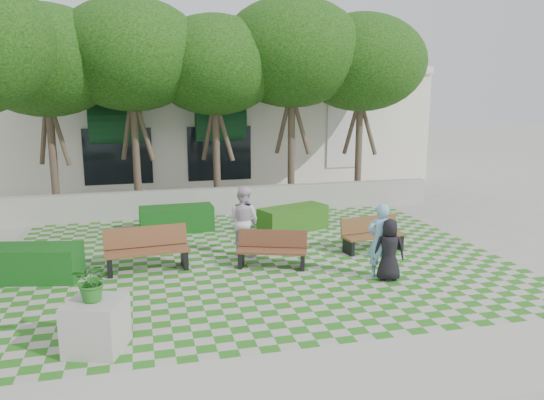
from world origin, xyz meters
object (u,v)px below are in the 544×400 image
object	(u,v)px
person_white	(244,221)
person_dark	(389,250)
hedge_midleft	(177,219)
bench_mid	(272,250)
bench_east	(372,235)
planter_front	(95,315)
hedge_midright	(293,219)
hedge_west	(29,263)
person_blue	(380,241)
bench_west	(147,250)

from	to	relation	value
person_white	person_dark	bearing A→B (deg)	-178.43
hedge_midleft	person_white	size ratio (longest dim) A/B	1.21
bench_mid	person_dark	bearing A→B (deg)	-13.60
bench_east	person_dark	world-z (taller)	person_dark
planter_front	person_white	distance (m)	5.56
person_white	hedge_midleft	bearing A→B (deg)	-15.97
hedge_midleft	person_white	world-z (taller)	person_white
bench_mid	planter_front	bearing A→B (deg)	-119.13
hedge_midright	person_dark	distance (m)	4.66
hedge_west	person_dark	size ratio (longest dim) A/B	1.58
bench_east	person_blue	size ratio (longest dim) A/B	1.03
planter_front	person_blue	world-z (taller)	person_blue
hedge_west	planter_front	xyz separation A→B (m)	(1.67, -3.77, 0.23)
bench_west	person_dark	distance (m)	5.55
person_blue	hedge_midleft	bearing A→B (deg)	-41.58
hedge_midright	hedge_midleft	world-z (taller)	hedge_midleft
planter_front	person_white	xyz separation A→B (m)	(3.32, 4.45, 0.27)
bench_west	hedge_midright	bearing A→B (deg)	26.22
bench_mid	person_dark	size ratio (longest dim) A/B	1.25
bench_west	person_blue	size ratio (longest dim) A/B	1.16
person_blue	hedge_west	bearing A→B (deg)	-3.02
bench_west	planter_front	size ratio (longest dim) A/B	1.30
hedge_midright	person_blue	xyz separation A→B (m)	(0.73, -4.35, 0.48)
bench_west	hedge_west	distance (m)	2.56
person_blue	person_white	bearing A→B (deg)	-32.77
planter_front	bench_east	bearing A→B (deg)	30.66
hedge_midleft	person_blue	distance (m)	6.61
hedge_west	person_white	world-z (taller)	person_white
bench_mid	person_blue	distance (m)	2.55
person_dark	bench_mid	bearing A→B (deg)	-13.96
bench_west	hedge_midleft	distance (m)	3.52
hedge_midleft	planter_front	world-z (taller)	planter_front
bench_east	hedge_west	xyz separation A→B (m)	(-8.32, -0.17, -0.04)
planter_front	person_white	bearing A→B (deg)	53.29
bench_mid	hedge_midright	world-z (taller)	bench_mid
hedge_midleft	bench_west	bearing A→B (deg)	-105.47
hedge_midright	person_dark	bearing A→B (deg)	-79.51
person_dark	person_white	bearing A→B (deg)	-24.65
hedge_midright	person_white	world-z (taller)	person_white
person_dark	bench_east	bearing A→B (deg)	-86.18
planter_front	person_blue	distance (m)	6.29
bench_east	bench_mid	world-z (taller)	bench_east
person_blue	bench_west	bearing A→B (deg)	-9.46
bench_west	planter_front	xyz separation A→B (m)	(-0.89, -3.81, 0.13)
bench_west	hedge_midleft	xyz separation A→B (m)	(0.94, 3.39, -0.11)
hedge_midleft	hedge_midright	bearing A→B (deg)	-13.46
bench_mid	person_white	xyz separation A→B (m)	(-0.46, 1.14, 0.47)
bench_mid	hedge_midleft	world-z (taller)	bench_mid
bench_west	hedge_west	size ratio (longest dim) A/B	0.90
person_dark	bench_west	bearing A→B (deg)	-1.82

